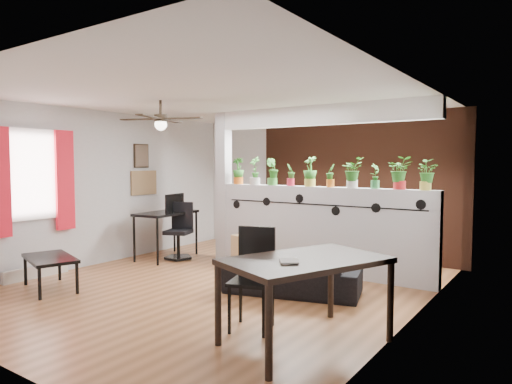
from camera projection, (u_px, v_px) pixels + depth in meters
name	position (u px, v px, depth m)	size (l,w,h in m)	color
room_shell	(219.00, 193.00, 6.28)	(6.30, 7.10, 2.90)	brown
partition_wall	(320.00, 230.00, 7.10)	(3.60, 0.18, 1.35)	#BCBCC1
ceiling_header	(321.00, 115.00, 6.99)	(3.60, 0.18, 0.30)	white
pier_column	(224.00, 186.00, 8.15)	(0.22, 0.20, 2.60)	#BCBCC1
brick_panel	(357.00, 186.00, 8.27)	(3.90, 0.05, 2.60)	brown
vine_decal	(317.00, 205.00, 7.00)	(3.31, 0.01, 0.30)	black
window_assembly	(33.00, 177.00, 6.73)	(0.09, 1.30, 1.55)	white
baseboard_heater	(36.00, 272.00, 6.81)	(0.08, 1.00, 0.18)	silver
corkboard	(144.00, 183.00, 8.52)	(0.03, 0.60, 0.45)	olive
framed_art	(141.00, 156.00, 8.45)	(0.03, 0.34, 0.44)	#8C7259
ceiling_fan	(161.00, 121.00, 6.43)	(1.19, 1.19, 0.43)	black
potted_plant_0	(238.00, 170.00, 7.94)	(0.28, 0.30, 0.46)	orange
potted_plant_1	(255.00, 170.00, 7.74)	(0.29, 0.26, 0.48)	silver
potted_plant_2	(272.00, 171.00, 7.54)	(0.28, 0.25, 0.45)	#3D8F34
potted_plant_3	(291.00, 174.00, 7.35)	(0.17, 0.20, 0.36)	red
potted_plant_4	(310.00, 171.00, 7.14)	(0.29, 0.25, 0.47)	gold
potted_plant_5	(331.00, 175.00, 6.95)	(0.19, 0.21, 0.36)	orange
potted_plant_6	(352.00, 172.00, 6.75)	(0.25, 0.28, 0.45)	silver
potted_plant_7	(375.00, 175.00, 6.55)	(0.19, 0.21, 0.36)	#328A44
potted_plant_8	(400.00, 172.00, 6.35)	(0.29, 0.26, 0.46)	red
potted_plant_9	(426.00, 174.00, 6.15)	(0.27, 0.24, 0.42)	gold
sofa	(292.00, 275.00, 6.01)	(1.68, 0.66, 0.49)	black
cube_shelf	(249.00, 251.00, 7.48)	(0.44, 0.39, 0.54)	tan
cup	(251.00, 232.00, 7.43)	(0.12, 0.12, 0.10)	gray
computer_desk	(166.00, 216.00, 8.21)	(0.71, 1.21, 0.84)	black
monitor	(172.00, 206.00, 8.32)	(0.05, 0.31, 0.18)	black
office_chair	(180.00, 235.00, 8.14)	(0.54, 0.54, 0.99)	black
dining_table	(305.00, 267.00, 4.30)	(1.41, 1.74, 0.82)	black
book	(280.00, 261.00, 4.11)	(0.16, 0.22, 0.02)	gray
folding_chair	(254.00, 268.00, 4.76)	(0.53, 0.53, 1.05)	black
coffee_table	(50.00, 260.00, 6.18)	(1.08, 0.81, 0.45)	black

